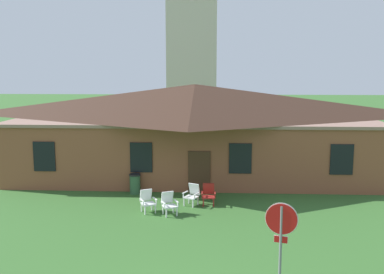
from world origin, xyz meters
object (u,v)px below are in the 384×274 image
(lawn_chair_by_porch, at_px, (147,200))
(lawn_chair_near_door, at_px, (169,203))
(trash_bin, at_px, (135,184))
(lawn_chair_left_end, at_px, (192,194))
(stop_sign, at_px, (281,236))
(lawn_chair_middle, at_px, (209,194))

(lawn_chair_by_porch, distance_m, lawn_chair_near_door, 1.00)
(lawn_chair_by_porch, distance_m, trash_bin, 2.94)
(trash_bin, bearing_deg, lawn_chair_left_end, -30.24)
(lawn_chair_near_door, height_order, lawn_chair_left_end, same)
(stop_sign, distance_m, lawn_chair_near_door, 8.40)
(stop_sign, distance_m, lawn_chair_left_end, 9.33)
(lawn_chair_left_end, height_order, trash_bin, trash_bin)
(trash_bin, bearing_deg, lawn_chair_middle, -23.79)
(stop_sign, xyz_separation_m, lawn_chair_by_porch, (-4.48, 7.77, -1.55))
(lawn_chair_near_door, distance_m, trash_bin, 3.64)
(lawn_chair_middle, distance_m, trash_bin, 3.98)
(lawn_chair_middle, relative_size, trash_bin, 0.98)
(lawn_chair_by_porch, relative_size, lawn_chair_middle, 1.00)
(stop_sign, bearing_deg, lawn_chair_middle, 101.83)
(stop_sign, relative_size, lawn_chair_near_door, 3.01)
(lawn_chair_by_porch, xyz_separation_m, lawn_chair_middle, (2.61, 1.14, 0.00))
(lawn_chair_left_end, bearing_deg, trash_bin, 149.76)
(stop_sign, distance_m, lawn_chair_middle, 9.24)
(lawn_chair_near_door, distance_m, lawn_chair_left_end, 1.64)
(lawn_chair_left_end, distance_m, trash_bin, 3.37)
(lawn_chair_by_porch, height_order, lawn_chair_middle, same)
(stop_sign, xyz_separation_m, lawn_chair_middle, (-1.87, 8.92, -1.55))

